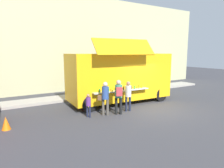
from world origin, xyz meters
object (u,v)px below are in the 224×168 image
food_truck_main (120,76)px  child_near_queue (88,103)px  traffic_cone_orange (6,123)px  customer_front_ordering (128,93)px  customer_mid_with_backpack (119,94)px  trash_bin (140,85)px  customer_rear_waiting (105,96)px

food_truck_main → child_near_queue: 3.56m
child_near_queue → food_truck_main: bearing=-0.3°
traffic_cone_orange → customer_front_ordering: size_ratio=0.34×
customer_mid_with_backpack → food_truck_main: bearing=-8.6°
trash_bin → customer_mid_with_backpack: size_ratio=0.54×
trash_bin → customer_front_ordering: 5.96m
customer_rear_waiting → child_near_queue: 0.92m
food_truck_main → trash_bin: (3.53, 2.32, -1.20)m
trash_bin → child_near_queue: child_near_queue is taller
traffic_cone_orange → trash_bin: size_ratio=0.57×
child_near_queue → trash_bin: bearing=1.5°
child_near_queue → customer_mid_with_backpack: bearing=-46.2°
traffic_cone_orange → trash_bin: trash_bin is taller
food_truck_main → traffic_cone_orange: bearing=-165.2°
food_truck_main → customer_mid_with_backpack: (-1.47, -2.14, -0.58)m
trash_bin → customer_mid_with_backpack: (-5.00, -4.46, 0.61)m
traffic_cone_orange → trash_bin: (10.09, 3.76, 0.21)m
child_near_queue → traffic_cone_orange: bearing=145.1°
food_truck_main → customer_mid_with_backpack: size_ratio=3.62×
food_truck_main → customer_front_ordering: bearing=-107.6°
customer_front_ordering → trash_bin: bearing=-34.0°
customer_mid_with_backpack → child_near_queue: 1.60m
food_truck_main → customer_front_ordering: 2.11m
traffic_cone_orange → child_near_queue: child_near_queue is taller
customer_front_ordering → customer_mid_with_backpack: 0.84m
traffic_cone_orange → trash_bin: bearing=20.4°
food_truck_main → trash_bin: size_ratio=6.70×
trash_bin → food_truck_main: bearing=-146.6°
customer_rear_waiting → child_near_queue: customer_rear_waiting is taller
child_near_queue → customer_front_ordering: bearing=-34.1°
customer_rear_waiting → child_near_queue: size_ratio=1.47×
customer_front_ordering → customer_rear_waiting: 1.43m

